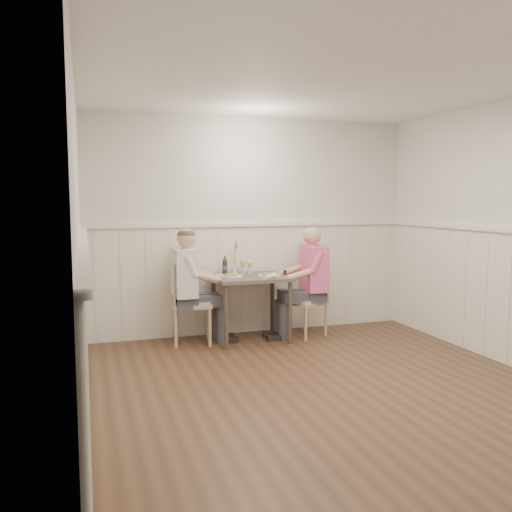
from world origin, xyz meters
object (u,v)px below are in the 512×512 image
(diner_cream, at_px, (188,295))
(grass_vase, at_px, (234,257))
(chair_right, at_px, (309,297))
(man_in_pink, at_px, (310,290))
(chair_left, at_px, (187,300))
(beer_bottle, at_px, (225,266))
(dining_table, at_px, (251,285))

(diner_cream, xyz_separation_m, grass_vase, (0.60, 0.25, 0.38))
(chair_right, height_order, diner_cream, diner_cream)
(man_in_pink, bearing_deg, chair_right, 86.26)
(chair_left, relative_size, beer_bottle, 4.28)
(chair_right, relative_size, grass_vase, 2.01)
(dining_table, distance_m, grass_vase, 0.42)
(dining_table, height_order, beer_bottle, beer_bottle)
(dining_table, height_order, chair_right, chair_right)
(beer_bottle, bearing_deg, chair_right, -12.51)
(chair_right, height_order, grass_vase, grass_vase)
(dining_table, height_order, chair_left, chair_left)
(diner_cream, height_order, beer_bottle, diner_cream)
(chair_right, distance_m, man_in_pink, 0.11)
(chair_left, height_order, grass_vase, grass_vase)
(man_in_pink, xyz_separation_m, beer_bottle, (-0.97, 0.27, 0.29))
(chair_left, bearing_deg, chair_right, -3.43)
(dining_table, xyz_separation_m, beer_bottle, (-0.25, 0.21, 0.20))
(grass_vase, bearing_deg, man_in_pink, -21.69)
(chair_right, distance_m, diner_cream, 1.45)
(chair_left, xyz_separation_m, beer_bottle, (0.47, 0.13, 0.35))
(dining_table, bearing_deg, grass_vase, 113.42)
(chair_left, height_order, beer_bottle, beer_bottle)
(chair_left, bearing_deg, diner_cream, -89.40)
(dining_table, xyz_separation_m, diner_cream, (-0.72, 0.03, -0.09))
(dining_table, xyz_separation_m, chair_left, (-0.72, 0.09, -0.14))
(dining_table, height_order, man_in_pink, man_in_pink)
(chair_left, xyz_separation_m, man_in_pink, (1.44, -0.14, 0.06))
(chair_right, bearing_deg, diner_cream, 178.61)
(grass_vase, bearing_deg, chair_left, -162.18)
(beer_bottle, bearing_deg, diner_cream, -159.04)
(man_in_pink, bearing_deg, dining_table, 175.57)
(chair_right, xyz_separation_m, diner_cream, (-1.45, 0.04, 0.10))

